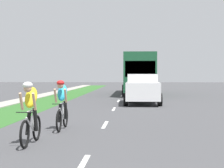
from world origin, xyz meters
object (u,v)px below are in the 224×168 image
object	(u,v)px
cyclist_lead	(31,112)
bus_dark_green	(139,72)
cyclist_trailing	(62,104)
suv_white	(142,88)

from	to	relation	value
cyclist_lead	bus_dark_green	world-z (taller)	bus_dark_green
cyclist_lead	bus_dark_green	bearing A→B (deg)	82.46
cyclist_lead	cyclist_trailing	distance (m)	2.42
cyclist_trailing	cyclist_lead	bearing A→B (deg)	-97.30
suv_white	bus_dark_green	xyz separation A→B (m)	(-0.02, 10.71, 1.03)
cyclist_trailing	suv_white	xyz separation A→B (m)	(2.80, 10.17, 0.14)
suv_white	cyclist_trailing	bearing A→B (deg)	-105.38
cyclist_trailing	suv_white	size ratio (longest dim) A/B	0.37
cyclist_trailing	bus_dark_green	world-z (taller)	bus_dark_green
cyclist_lead	suv_white	distance (m)	12.94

